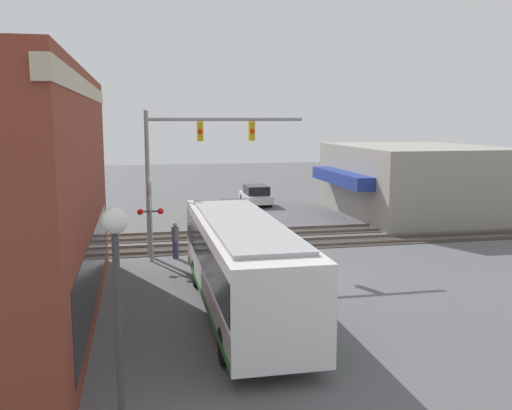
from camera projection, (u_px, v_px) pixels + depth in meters
ground_plane at (292, 277)px, 23.23m from camera, size 120.00×120.00×0.00m
shop_building at (413, 180)px, 38.26m from camera, size 12.31×10.48×4.63m
city_bus at (242, 262)px, 18.69m from camera, size 11.31×2.59×3.15m
traffic_signal_gantry at (192, 151)px, 26.37m from camera, size 0.42×7.41×6.78m
crossing_signal at (150, 211)px, 25.47m from camera, size 1.41×1.18×3.81m
streetlamp at (118, 325)px, 9.54m from camera, size 0.44×0.44×4.97m
rail_track_near at (261, 245)px, 29.04m from camera, size 2.60×60.00×0.15m
rail_track_far at (249, 233)px, 32.13m from camera, size 2.60×60.00×0.15m
parked_car_red at (238, 214)px, 34.46m from camera, size 4.75×1.82×1.49m
parked_car_white at (256, 196)px, 42.88m from camera, size 4.38×1.82×1.48m
pedestrian_at_crossing at (175, 240)px, 26.28m from camera, size 0.34×0.34×1.73m
pedestrian_near_bus at (274, 256)px, 22.99m from camera, size 0.34×0.34×1.78m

